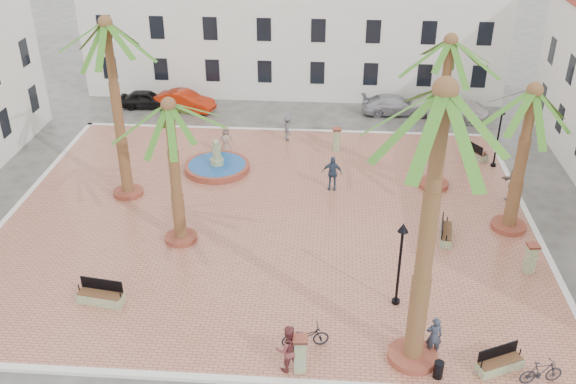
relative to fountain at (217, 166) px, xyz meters
name	(u,v)px	position (x,y,z in m)	size (l,w,h in m)	color
ground	(268,219)	(3.41, -4.96, -0.41)	(120.00, 120.00, 0.00)	#56544F
plaza	(268,218)	(3.41, -4.96, -0.33)	(26.00, 22.00, 0.15)	#B26A52
kerb_n	(285,131)	(3.41, 6.04, -0.33)	(26.30, 0.30, 0.16)	silver
kerb_s	(237,380)	(3.41, -15.96, -0.33)	(26.30, 0.30, 0.16)	silver
kerb_e	(533,228)	(16.41, -4.96, -0.33)	(0.30, 22.30, 0.16)	silver
kerb_w	(16,208)	(-9.59, -4.96, -0.33)	(0.30, 22.30, 0.16)	silver
building_north	(294,24)	(3.41, 15.04, 4.36)	(30.40, 7.40, 9.50)	white
fountain	(217,166)	(0.00, 0.00, 0.00)	(3.70, 3.70, 1.91)	#974230
palm_nw	(108,42)	(-4.22, -3.17, 7.92)	(5.05, 5.05, 9.45)	#974230
palm_sw	(170,122)	(-0.46, -7.33, 5.69)	(4.94, 4.94, 7.09)	#974230
palm_s	(441,124)	(9.64, -14.52, 8.96)	(5.81, 5.81, 10.67)	#974230
palm_e	(531,109)	(15.15, -5.15, 5.89)	(5.43, 5.43, 7.40)	#974230
palm_ne	(449,59)	(12.04, -1.07, 6.85)	(5.35, 5.35, 8.37)	#974230
bench_s	(101,297)	(-2.67, -12.18, 0.03)	(1.99, 0.87, 1.02)	gray
bench_se	(499,364)	(12.66, -14.83, 0.00)	(1.80, 1.24, 0.92)	gray
bench_e	(446,234)	(11.97, -6.33, 0.01)	(0.83, 1.87, 0.95)	gray
bench_ne	(474,152)	(14.89, 2.83, 0.01)	(1.44, 1.84, 0.96)	gray
lamppost_s	(401,250)	(9.28, -11.33, 2.31)	(0.41, 0.41, 3.80)	black
lamppost_e	(500,127)	(15.81, 1.65, 2.17)	(0.39, 0.39, 3.59)	black
bollard_se	(300,353)	(5.60, -15.36, 0.50)	(0.58, 0.58, 1.47)	gray
bollard_n	(336,139)	(6.74, 3.16, 0.47)	(0.57, 0.57, 1.42)	gray
bollard_e	(531,258)	(15.19, -8.75, 0.47)	(0.56, 0.56, 1.42)	gray
litter_bin	(439,370)	(10.44, -15.36, 0.08)	(0.35, 0.35, 0.67)	black
cyclist_a	(434,336)	(10.38, -14.19, 0.57)	(0.60, 0.40, 1.65)	#2D3445
bicycle_a	(305,336)	(5.73, -14.13, 0.21)	(0.62, 1.77, 0.93)	black
cyclist_b	(288,349)	(5.17, -15.36, 0.69)	(0.92, 0.72, 1.89)	brown
bicycle_b	(541,372)	(13.93, -15.36, 0.21)	(0.44, 1.56, 0.94)	black
pedestrian_fountain_a	(226,140)	(0.20, 2.11, 0.63)	(0.87, 0.57, 1.78)	#987463
pedestrian_fountain_b	(332,173)	(6.54, -1.79, 0.69)	(1.12, 0.47, 1.91)	#2E4157
pedestrian_north	(288,128)	(3.71, 4.44, 0.55)	(1.05, 0.60, 1.62)	#4E4E54
pedestrian_east	(513,186)	(15.81, -2.57, 0.70)	(1.78, 0.57, 1.92)	#6F6254
car_black	(147,99)	(-6.67, 9.62, 0.22)	(1.48, 3.68, 1.26)	black
car_red	(185,101)	(-3.85, 9.29, 0.28)	(1.46, 4.19, 1.38)	#AE2008
car_silver	(395,105)	(10.70, 9.73, 0.24)	(1.83, 4.50, 1.31)	#A7A5AE
car_white	(450,107)	(14.44, 9.44, 0.30)	(2.36, 5.11, 1.42)	silver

